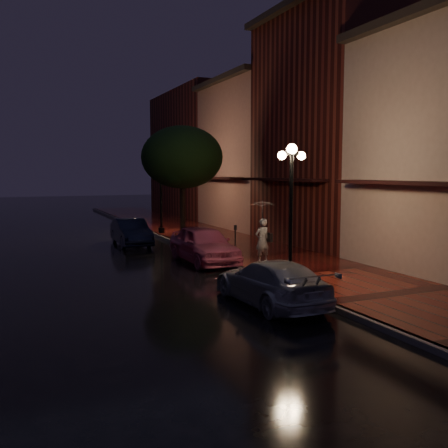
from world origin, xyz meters
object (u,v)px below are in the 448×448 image
pink_car (204,244)px  navy_car (131,232)px  woman_with_umbrella (262,222)px  streetlamp_far (161,190)px  parking_meter (235,237)px  streetlamp_near (291,204)px  street_tree (182,159)px  silver_car (271,282)px

pink_car → navy_car: 6.10m
pink_car → navy_car: pink_car is taller
navy_car → woman_with_umbrella: size_ratio=1.67×
streetlamp_far → parking_meter: 8.73m
pink_car → woman_with_umbrella: 2.58m
streetlamp_near → pink_car: (-0.95, 4.98, -1.86)m
street_tree → woman_with_umbrella: size_ratio=2.45×
streetlamp_far → street_tree: 3.44m
parking_meter → pink_car: bearing=-149.9°
pink_car → parking_meter: 1.68m
streetlamp_near → parking_meter: 5.76m
streetlamp_far → street_tree: (0.26, -3.01, 1.64)m
streetlamp_near → streetlamp_far: size_ratio=1.00×
silver_car → parking_meter: 7.43m
streetlamp_near → streetlamp_far: bearing=90.0°
navy_car → parking_meter: (3.13, -5.43, 0.25)m
street_tree → pink_car: (-1.21, -6.01, -3.50)m
navy_car → parking_meter: bearing=-59.0°
woman_with_umbrella → parking_meter: size_ratio=1.90×
streetlamp_far → woman_with_umbrella: 10.69m
streetlamp_near → silver_car: streetlamp_near is taller
streetlamp_far → streetlamp_near: bearing=-90.0°
pink_car → silver_car: 6.64m
streetlamp_near → woman_with_umbrella: size_ratio=1.82×
streetlamp_far → silver_car: size_ratio=1.02×
streetlamp_far → pink_car: bearing=-96.0°
street_tree → parking_meter: 6.47m
streetlamp_far → navy_car: bearing=-128.6°
streetlamp_far → silver_car: bearing=-95.9°
street_tree → silver_car: 13.25m
streetlamp_near → streetlamp_far: (0.00, 14.00, 0.00)m
streetlamp_far → woman_with_umbrella: bearing=-85.6°
streetlamp_near → pink_car: 5.40m
silver_car → parking_meter: size_ratio=3.41×
pink_car → woman_with_umbrella: woman_with_umbrella is taller
pink_car → woman_with_umbrella: bearing=-42.5°
navy_car → woman_with_umbrella: bearing=-65.3°
pink_car → silver_car: bearing=-95.9°
streetlamp_far → parking_meter: (0.65, -8.54, -1.70)m
pink_car → parking_meter: (1.60, 0.48, 0.16)m
streetlamp_near → street_tree: size_ratio=0.74×
parking_meter → streetlamp_far: bearing=107.9°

